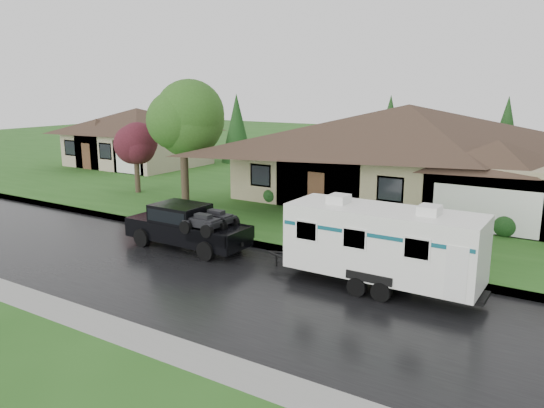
{
  "coord_description": "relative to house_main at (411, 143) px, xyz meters",
  "views": [
    {
      "loc": [
        11.81,
        -15.95,
        6.78
      ],
      "look_at": [
        0.39,
        2.0,
        2.02
      ],
      "focal_mm": 35.0,
      "sensor_mm": 36.0,
      "label": 1
    }
  ],
  "objects": [
    {
      "name": "pickup_truck",
      "position": [
        -5.31,
        -13.36,
        -2.6
      ],
      "size": [
        5.57,
        2.12,
        1.86
      ],
      "color": "black",
      "rests_on": "ground"
    },
    {
      "name": "tree_left_green",
      "position": [
        -10.8,
        -7.17,
        1.34
      ],
      "size": [
        4.16,
        4.16,
        6.88
      ],
      "color": "#382B1E",
      "rests_on": "lawn"
    },
    {
      "name": "road",
      "position": [
        -2.29,
        -15.84,
        -3.59
      ],
      "size": [
        140.0,
        8.0,
        0.01
      ],
      "primitive_type": "cube",
      "color": "black",
      "rests_on": "ground"
    },
    {
      "name": "curb",
      "position": [
        -2.29,
        -11.59,
        -3.52
      ],
      "size": [
        140.0,
        0.5,
        0.15
      ],
      "primitive_type": "cube",
      "color": "gray",
      "rests_on": "ground"
    },
    {
      "name": "lawn",
      "position": [
        -2.29,
        1.16,
        -3.52
      ],
      "size": [
        140.0,
        26.0,
        0.15
      ],
      "primitive_type": "cube",
      "color": "#27591B",
      "rests_on": "ground"
    },
    {
      "name": "house_far",
      "position": [
        -24.07,
        2.02,
        -0.62
      ],
      "size": [
        10.8,
        8.64,
        5.8
      ],
      "color": "tan",
      "rests_on": "lawn"
    },
    {
      "name": "house_main",
      "position": [
        0.0,
        0.0,
        0.0
      ],
      "size": [
        19.44,
        10.8,
        6.9
      ],
      "color": "gray",
      "rests_on": "lawn"
    },
    {
      "name": "ground",
      "position": [
        -2.29,
        -13.84,
        -3.59
      ],
      "size": [
        140.0,
        140.0,
        0.0
      ],
      "primitive_type": "plane",
      "color": "#27591B",
      "rests_on": "ground"
    },
    {
      "name": "travel_trailer",
      "position": [
        3.49,
        -13.36,
        -1.96
      ],
      "size": [
        6.87,
        2.42,
        3.08
      ],
      "color": "white",
      "rests_on": "ground"
    },
    {
      "name": "tree_red",
      "position": [
        -15.44,
        -6.44,
        -0.5
      ],
      "size": [
        2.57,
        2.57,
        4.26
      ],
      "color": "#382B1E",
      "rests_on": "lawn"
    },
    {
      "name": "shrub_row",
      "position": [
        -0.29,
        -4.54,
        -2.94
      ],
      "size": [
        13.6,
        1.0,
        1.0
      ],
      "color": "#143814",
      "rests_on": "lawn"
    }
  ]
}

